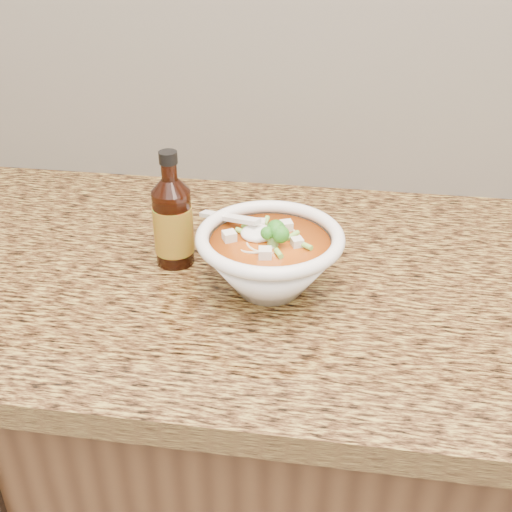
# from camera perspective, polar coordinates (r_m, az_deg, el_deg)

# --- Properties ---
(cabinet) EXTENTS (4.00, 0.65, 0.86)m
(cabinet) POSITION_cam_1_polar(r_m,az_deg,el_deg) (1.30, 9.25, -19.46)
(cabinet) COLOR #321D0F
(cabinet) RESTS_ON ground
(counter_slab) EXTENTS (4.00, 0.68, 0.04)m
(counter_slab) POSITION_cam_1_polar(r_m,az_deg,el_deg) (1.00, 11.40, -2.79)
(counter_slab) COLOR #A38A3B
(counter_slab) RESTS_ON cabinet
(soup_bowl) EXTENTS (0.22, 0.21, 0.12)m
(soup_bowl) POSITION_cam_1_polar(r_m,az_deg,el_deg) (0.92, 1.23, -0.36)
(soup_bowl) COLOR white
(soup_bowl) RESTS_ON counter_slab
(hot_sauce_bottle) EXTENTS (0.06, 0.06, 0.18)m
(hot_sauce_bottle) POSITION_cam_1_polar(r_m,az_deg,el_deg) (0.98, -7.39, 2.97)
(hot_sauce_bottle) COLOR black
(hot_sauce_bottle) RESTS_ON counter_slab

